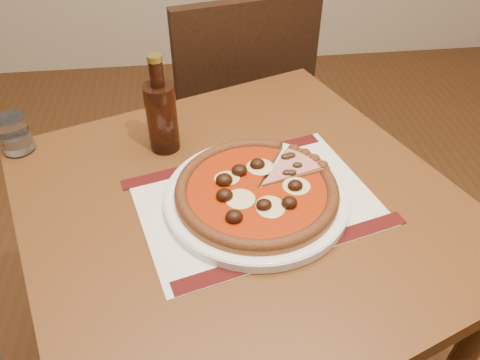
# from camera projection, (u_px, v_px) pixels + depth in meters

# --- Properties ---
(table) EXTENTS (1.03, 1.03, 0.75)m
(table) POSITION_uv_depth(u_px,v_px,m) (241.00, 234.00, 0.97)
(table) COLOR brown
(table) RESTS_ON ground
(chair_far) EXTENTS (0.52, 0.52, 0.92)m
(chair_far) POSITION_uv_depth(u_px,v_px,m) (235.00, 107.00, 1.58)
(chair_far) COLOR black
(chair_far) RESTS_ON ground
(placemat) EXTENTS (0.50, 0.41, 0.00)m
(placemat) POSITION_uv_depth(u_px,v_px,m) (256.00, 201.00, 0.89)
(placemat) COLOR silver
(placemat) RESTS_ON table
(plate) EXTENTS (0.35, 0.35, 0.02)m
(plate) POSITION_uv_depth(u_px,v_px,m) (257.00, 197.00, 0.89)
(plate) COLOR white
(plate) RESTS_ON placemat
(pizza) EXTENTS (0.31, 0.31, 0.04)m
(pizza) POSITION_uv_depth(u_px,v_px,m) (257.00, 189.00, 0.87)
(pizza) COLOR brown
(pizza) RESTS_ON plate
(ham_slice) EXTENTS (0.14, 0.13, 0.02)m
(ham_slice) POSITION_uv_depth(u_px,v_px,m) (292.00, 164.00, 0.94)
(ham_slice) COLOR brown
(ham_slice) RESTS_ON plate
(water_glass) EXTENTS (0.08, 0.08, 0.08)m
(water_glass) POSITION_uv_depth(u_px,v_px,m) (14.00, 134.00, 1.00)
(water_glass) COLOR white
(water_glass) RESTS_ON table
(bottle) EXTENTS (0.06, 0.06, 0.22)m
(bottle) POSITION_uv_depth(u_px,v_px,m) (162.00, 114.00, 0.97)
(bottle) COLOR #34170D
(bottle) RESTS_ON table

